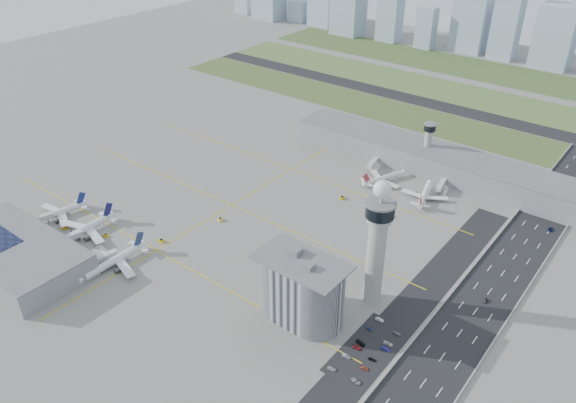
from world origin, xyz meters
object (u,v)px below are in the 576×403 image
Objects in this scene: car_lot_9 at (386,349)px; car_lot_10 at (388,344)px; tug_1 at (106,235)px; car_lot_5 at (379,320)px; airplane_near_b at (81,227)px; tug_5 at (388,215)px; jet_bridge_near_0 at (28,225)px; jet_bridge_far_1 at (444,182)px; car_lot_1 at (346,356)px; car_lot_2 at (357,348)px; tug_4 at (342,197)px; car_lot_3 at (361,343)px; airplane_far_a at (385,175)px; car_hw_1 at (486,301)px; jet_bridge_near_1 at (58,244)px; jet_bridge_far_0 at (376,161)px; control_tower at (377,239)px; car_lot_4 at (369,329)px; airplane_far_b at (425,191)px; car_lot_6 at (356,381)px; secondary_tower at (428,142)px; car_lot_11 at (397,334)px; car_hw_4 at (554,184)px; car_lot_8 at (372,359)px; car_lot_7 at (364,368)px; airplane_near_c at (111,258)px; jet_bridge_near_2 at (92,265)px; car_hw_2 at (550,229)px; admin_building at (301,289)px; tug_3 at (220,219)px; tug_0 at (64,227)px; airplane_near_a at (54,211)px.

car_lot_9 reaches higher than car_lot_10.
tug_1 is 0.69× the size of car_lot_5.
airplane_near_b reaches higher than tug_5.
jet_bridge_far_1 is at bearing -30.53° from jet_bridge_near_0.
car_lot_1 is 0.95× the size of car_lot_2.
tug_4 is 123.90m from car_lot_3.
car_lot_9 is at bearing -126.87° from airplane_far_a.
airplane_far_a is 37.92m from jet_bridge_far_1.
car_hw_1 is (64.09, -92.43, -2.25)m from jet_bridge_far_1.
jet_bridge_far_0 is at bearing -13.77° from jet_bridge_near_1.
car_lot_1 is at bearing -74.27° from control_tower.
tug_1 is 157.17m from car_lot_4.
airplane_far_b is 236.30m from jet_bridge_near_0.
car_lot_1 is 13.70m from car_lot_6.
car_lot_5 is 1.10× the size of car_hw_1.
airplane_near_b is at bearing -120.04° from secondary_tower.
secondary_tower is at bearing 106.48° from control_tower.
car_lot_5 is 11.12m from car_lot_11.
airplane_far_b is at bearing -52.53° from tug_1.
airplane_far_b is at bearing -63.96° from secondary_tower.
airplane_far_a is (101.92, 159.88, -1.20)m from airplane_near_b.
airplane_far_a reaches higher than tug_5.
car_lot_8 is at bearing -102.70° from car_hw_4.
jet_bridge_near_0 is (-29.73, -15.17, -3.12)m from airplane_near_b.
car_lot_7 is at bearing 93.36° from airplane_near_b.
jet_bridge_near_2 is (-6.54, -7.48, -3.01)m from airplane_near_c.
car_hw_1 reaches higher than car_lot_7.
jet_bridge_near_0 reaches higher than tug_4.
airplane_near_b is 176.16m from tug_5.
jet_bridge_near_2 reaches higher than car_lot_11.
tug_1 is at bearing 124.30° from airplane_near_b.
car_hw_4 is (15.75, 210.08, 0.01)m from car_lot_7.
jet_bridge_far_0 is (-16.65, 17.95, -1.91)m from airplane_far_a.
control_tower is 128.85m from car_hw_2.
admin_building is 90.09m from car_hw_1.
car_lot_6 is at bearing -102.75° from car_hw_2.
jet_bridge_far_0 reaches higher than car_hw_1.
tug_1 is 64.66m from tug_3.
airplane_far_b reaches higher than car_lot_5.
tug_4 is (-20.78, -71.91, -17.89)m from secondary_tower.
jet_bridge_far_1 reaches higher than tug_1.
car_lot_2 is (41.92, -102.04, -0.49)m from tug_5.
jet_bridge_near_0 is 4.36× the size of car_lot_8.
airplane_near_c reaches higher than car_lot_4.
tug_0 is (-44.66, 13.05, -1.86)m from jet_bridge_near_2.
car_lot_9 is 1.23× the size of car_hw_4.
car_lot_2 is (65.20, -138.09, -4.20)m from airplane_far_a.
tug_3 is at bearing 63.57° from car_lot_7.
tug_5 is (125.20, 123.83, -4.92)m from airplane_near_b.
tug_5 is at bearing 138.87° from airplane_near_a.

